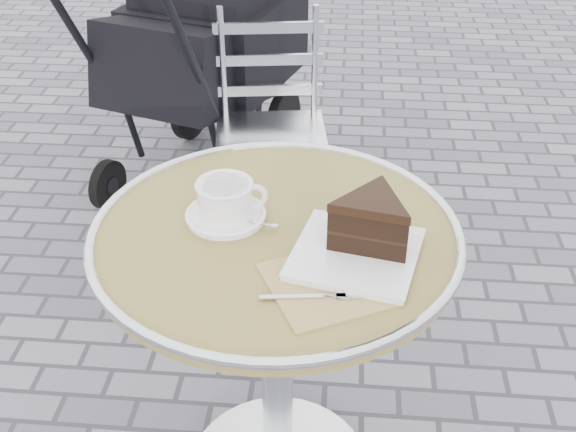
# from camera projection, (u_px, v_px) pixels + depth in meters

# --- Properties ---
(cafe_table) EXTENTS (0.72, 0.72, 0.74)m
(cafe_table) POSITION_uv_depth(u_px,v_px,m) (276.00, 297.00, 1.47)
(cafe_table) COLOR silver
(cafe_table) RESTS_ON ground
(cappuccino_set) EXTENTS (0.18, 0.15, 0.08)m
(cappuccino_set) POSITION_uv_depth(u_px,v_px,m) (226.00, 203.00, 1.40)
(cappuccino_set) COLOR white
(cappuccino_set) RESTS_ON cafe_table
(cake_plate_set) EXTENTS (0.33, 0.35, 0.12)m
(cake_plate_set) POSITION_uv_depth(u_px,v_px,m) (367.00, 230.00, 1.29)
(cake_plate_set) COLOR tan
(cake_plate_set) RESTS_ON cafe_table
(bistro_chair) EXTENTS (0.41, 0.41, 0.81)m
(bistro_chair) POSITION_uv_depth(u_px,v_px,m) (270.00, 103.00, 2.41)
(bistro_chair) COLOR silver
(bistro_chair) RESTS_ON ground
(baby_stroller) EXTENTS (0.78, 1.16, 1.11)m
(baby_stroller) POSITION_uv_depth(u_px,v_px,m) (202.00, 58.00, 2.75)
(baby_stroller) COLOR black
(baby_stroller) RESTS_ON ground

